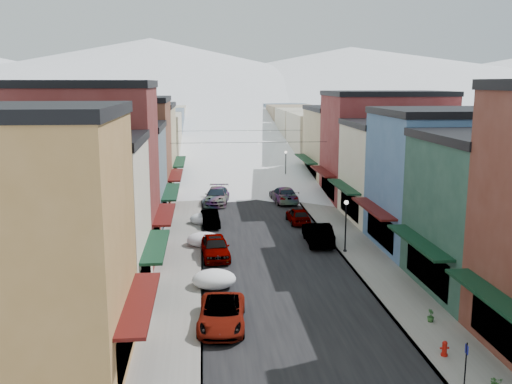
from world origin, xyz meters
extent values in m
cube|color=black|center=(0.00, 60.00, 0.01)|extent=(10.00, 160.00, 0.01)
cube|color=gray|center=(-6.60, 60.00, 0.07)|extent=(3.20, 160.00, 0.15)
cube|color=gray|center=(6.60, 60.00, 0.07)|extent=(3.20, 160.00, 0.15)
cube|color=slate|center=(-5.05, 60.00, 0.07)|extent=(0.10, 160.00, 0.15)
cube|color=slate|center=(5.05, 60.00, 0.07)|extent=(0.10, 160.00, 0.15)
cube|color=#4C0F0D|center=(-7.60, 4.00, 3.20)|extent=(1.20, 7.22, 0.15)
cube|color=beige|center=(-13.20, 12.50, 4.50)|extent=(10.00, 8.00, 9.00)
cube|color=black|center=(-13.20, 12.50, 9.25)|extent=(10.20, 8.20, 0.50)
cube|color=black|center=(-7.60, 12.50, 3.20)|extent=(1.20, 6.80, 0.15)
cube|color=maroon|center=(-13.70, 20.50, 6.00)|extent=(11.00, 8.00, 12.00)
cube|color=black|center=(-13.70, 20.50, 12.25)|extent=(11.20, 8.20, 0.50)
cube|color=#4C0F0D|center=(-7.60, 20.50, 3.20)|extent=(1.20, 6.80, 0.15)
cube|color=slate|center=(-13.20, 29.00, 4.25)|extent=(10.00, 9.00, 8.50)
cube|color=black|center=(-13.20, 29.00, 8.75)|extent=(10.20, 9.20, 0.50)
cube|color=black|center=(-7.60, 29.00, 3.20)|extent=(1.20, 7.65, 0.15)
cube|color=brown|center=(-14.20, 38.00, 5.25)|extent=(12.00, 9.00, 10.50)
cube|color=black|center=(-14.20, 38.00, 10.75)|extent=(12.20, 9.20, 0.50)
cube|color=#4C0F0D|center=(-7.60, 38.00, 3.20)|extent=(1.20, 7.65, 0.15)
cube|color=tan|center=(-13.20, 48.00, 4.75)|extent=(10.00, 11.00, 9.50)
cube|color=black|center=(-13.20, 48.00, 9.75)|extent=(10.20, 11.20, 0.50)
cube|color=black|center=(-7.60, 48.00, 3.20)|extent=(1.20, 9.35, 0.15)
cube|color=black|center=(7.60, 3.00, 3.20)|extent=(1.20, 7.65, 0.15)
cube|color=#22473A|center=(13.20, 12.00, 4.50)|extent=(10.00, 9.00, 9.00)
cube|color=black|center=(7.60, 12.00, 3.20)|extent=(1.20, 7.65, 0.15)
cube|color=#436997|center=(13.20, 21.00, 5.00)|extent=(10.00, 9.00, 10.00)
cube|color=black|center=(13.20, 21.00, 10.25)|extent=(10.20, 9.20, 0.50)
cube|color=#4C0F0D|center=(7.60, 21.00, 3.20)|extent=(1.20, 7.65, 0.15)
cube|color=#EFE5C1|center=(13.70, 30.00, 4.25)|extent=(11.00, 9.00, 8.50)
cube|color=black|center=(13.70, 30.00, 8.75)|extent=(11.20, 9.20, 0.50)
cube|color=black|center=(7.60, 30.00, 3.20)|extent=(1.20, 7.65, 0.15)
cube|color=maroon|center=(14.20, 39.00, 5.50)|extent=(12.00, 9.00, 11.00)
cube|color=black|center=(14.20, 39.00, 11.25)|extent=(12.20, 9.20, 0.50)
cube|color=#4C0F0D|center=(7.60, 39.00, 3.20)|extent=(1.20, 7.65, 0.15)
cube|color=tan|center=(13.20, 49.00, 4.50)|extent=(10.00, 11.00, 9.00)
cube|color=black|center=(13.20, 49.00, 9.25)|extent=(10.20, 11.20, 0.50)
cube|color=black|center=(7.60, 49.00, 3.20)|extent=(1.20, 9.35, 0.15)
cube|color=gray|center=(-12.50, 62.00, 4.00)|extent=(9.00, 13.00, 8.00)
cube|color=gray|center=(12.50, 62.00, 4.00)|extent=(9.00, 13.00, 8.00)
cube|color=gray|center=(-12.50, 76.00, 4.00)|extent=(9.00, 13.00, 8.00)
cube|color=gray|center=(12.50, 76.00, 4.00)|extent=(9.00, 13.00, 8.00)
cube|color=gray|center=(-12.50, 90.00, 4.00)|extent=(9.00, 13.00, 8.00)
cube|color=gray|center=(12.50, 90.00, 4.00)|extent=(9.00, 13.00, 8.00)
cube|color=gray|center=(-12.50, 104.00, 4.00)|extent=(9.00, 13.00, 8.00)
cube|color=gray|center=(12.50, 104.00, 4.00)|extent=(9.00, 13.00, 8.00)
cube|color=silver|center=(0.00, 225.00, 6.00)|extent=(360.00, 40.00, 12.00)
cone|color=white|center=(-30.00, 275.00, 17.00)|extent=(300.00, 300.00, 34.00)
cone|color=white|center=(70.00, 270.00, 15.00)|extent=(320.00, 320.00, 30.00)
cylinder|color=black|center=(0.00, 40.00, 6.20)|extent=(16.40, 0.04, 0.04)
cylinder|color=black|center=(0.00, 55.00, 6.20)|extent=(16.40, 0.04, 0.04)
imported|color=silver|center=(-4.02, 8.35, 0.71)|extent=(2.70, 5.24, 1.41)
imported|color=#ADAFB6|center=(-4.08, 20.13, 0.81)|extent=(2.19, 4.88, 1.63)
imported|color=black|center=(-4.30, 29.45, 0.67)|extent=(1.75, 4.15, 1.33)
imported|color=#98999F|center=(-3.51, 38.69, 0.83)|extent=(3.04, 6.00, 1.67)
imported|color=black|center=(3.94, 23.02, 0.85)|extent=(1.92, 5.18, 1.69)
imported|color=gray|center=(3.50, 29.75, 0.71)|extent=(1.86, 4.26, 1.43)
imported|color=black|center=(3.50, 38.80, 0.82)|extent=(2.72, 5.80, 1.64)
imported|color=gray|center=(-1.50, 51.56, 0.71)|extent=(2.11, 4.31, 1.42)
imported|color=#BABABC|center=(1.83, 60.62, 0.80)|extent=(3.20, 6.00, 1.60)
cylinder|color=#B11109|center=(5.92, 3.97, 0.20)|extent=(0.31, 0.31, 0.09)
cylinder|color=#B11109|center=(5.92, 3.97, 0.43)|extent=(0.22, 0.22, 0.56)
sphere|color=#B11109|center=(5.92, 3.97, 0.74)|extent=(0.24, 0.24, 0.24)
cylinder|color=#B11109|center=(5.92, 3.97, 0.52)|extent=(0.42, 0.09, 0.09)
cylinder|color=black|center=(5.46, 1.00, 1.18)|extent=(0.06, 0.06, 2.07)
cube|color=navy|center=(5.46, 1.00, 1.94)|extent=(0.03, 0.28, 0.38)
cylinder|color=#545659|center=(5.20, 24.58, 0.57)|extent=(0.48, 0.48, 0.83)
cylinder|color=black|center=(5.20, 24.58, 1.00)|extent=(0.52, 0.52, 0.06)
cylinder|color=black|center=(5.43, 20.37, 0.19)|extent=(0.27, 0.27, 0.09)
cylinder|color=black|center=(5.43, 20.37, 1.92)|extent=(0.11, 0.11, 3.54)
sphere|color=white|center=(5.43, 20.37, 3.82)|extent=(0.32, 0.32, 0.32)
cylinder|color=black|center=(5.20, 49.22, 0.20)|extent=(0.28, 0.28, 0.09)
cylinder|color=black|center=(5.20, 49.22, 2.01)|extent=(0.11, 0.11, 3.73)
sphere|color=white|center=(5.20, 49.22, 4.02)|extent=(0.34, 0.34, 0.34)
imported|color=#3D7434|center=(6.79, 1.00, 0.43)|extent=(0.52, 0.46, 0.55)
imported|color=#2D5B2A|center=(6.77, 7.66, 0.48)|extent=(0.51, 0.51, 0.65)
ellipsoid|color=white|center=(-4.30, 14.00, 0.57)|extent=(2.69, 2.28, 1.14)
ellipsoid|color=white|center=(-4.10, 15.20, 0.29)|extent=(1.15, 1.03, 0.57)
ellipsoid|color=white|center=(-4.90, 23.10, 0.55)|extent=(2.59, 2.19, 1.10)
ellipsoid|color=white|center=(-4.70, 24.30, 0.28)|extent=(1.11, 1.00, 0.55)
ellipsoid|color=white|center=(-4.89, 30.04, 0.52)|extent=(2.44, 2.06, 1.03)
ellipsoid|color=white|center=(-4.69, 31.24, 0.26)|extent=(1.04, 0.94, 0.52)
camera|label=1|loc=(-4.82, -19.13, 12.33)|focal=40.00mm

